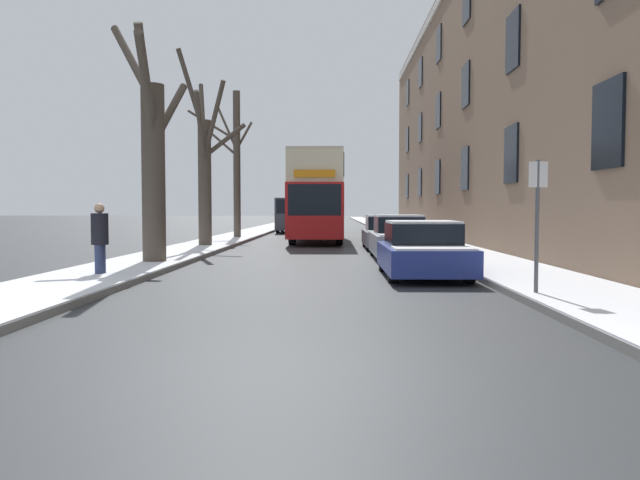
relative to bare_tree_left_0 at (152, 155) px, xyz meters
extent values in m
plane|color=#303335|center=(4.53, -11.35, -3.09)|extent=(320.00, 320.00, 0.00)
cube|color=slate|center=(-0.35, 41.65, -3.03)|extent=(2.39, 130.00, 0.13)
cube|color=white|center=(-0.35, 41.65, -2.95)|extent=(2.37, 130.00, 0.03)
cube|color=slate|center=(9.41, 41.65, -3.03)|extent=(2.39, 130.00, 0.13)
cube|color=white|center=(9.41, 41.65, -2.95)|extent=(2.37, 130.00, 0.03)
cube|color=#7A604C|center=(15.10, 12.79, 3.46)|extent=(9.00, 46.73, 13.10)
cube|color=black|center=(10.57, -4.34, 0.23)|extent=(0.08, 1.40, 1.80)
cube|color=black|center=(10.57, 2.51, 0.23)|extent=(0.08, 1.40, 1.80)
cube|color=black|center=(10.57, 9.37, 0.23)|extent=(0.08, 1.40, 1.80)
cube|color=black|center=(10.57, 16.22, 0.23)|extent=(0.08, 1.40, 1.80)
cube|color=black|center=(10.57, 23.07, 0.23)|extent=(0.08, 1.40, 1.80)
cube|color=black|center=(10.57, 29.93, 0.23)|extent=(0.08, 1.40, 1.80)
cube|color=black|center=(10.57, 2.51, 3.72)|extent=(0.08, 1.40, 1.80)
cube|color=black|center=(10.57, 9.37, 3.72)|extent=(0.08, 1.40, 1.80)
cube|color=black|center=(10.57, 16.22, 3.72)|extent=(0.08, 1.40, 1.80)
cube|color=black|center=(10.57, 23.07, 3.72)|extent=(0.08, 1.40, 1.80)
cube|color=black|center=(10.57, 29.93, 3.72)|extent=(0.08, 1.40, 1.80)
cube|color=black|center=(10.57, 9.37, 7.21)|extent=(0.08, 1.40, 1.80)
cube|color=black|center=(10.57, 16.22, 7.21)|extent=(0.08, 1.40, 1.80)
cube|color=black|center=(10.57, 23.07, 7.21)|extent=(0.08, 1.40, 1.80)
cube|color=black|center=(10.57, 29.93, 7.21)|extent=(0.08, 1.40, 1.80)
cylinder|color=#4C4238|center=(0.02, 0.04, -0.57)|extent=(0.64, 0.64, 5.04)
cylinder|color=#4C4238|center=(0.07, -0.71, 1.73)|extent=(0.33, 1.72, 3.00)
cylinder|color=#4C4238|center=(0.27, 0.83, 1.26)|extent=(0.76, 1.81, 2.02)
cylinder|color=#4C4238|center=(0.25, -1.30, 1.70)|extent=(0.71, 2.83, 2.02)
cylinder|color=#4C4238|center=(-0.78, 0.88, 2.73)|extent=(1.89, 1.97, 2.61)
cylinder|color=#4C4238|center=(-0.20, 8.03, -0.49)|extent=(0.53, 0.53, 5.20)
cylinder|color=#4C4238|center=(0.29, 7.49, 2.05)|extent=(1.23, 1.32, 2.94)
cylinder|color=#4C4238|center=(-0.12, 6.92, 1.59)|extent=(0.37, 2.38, 2.65)
cylinder|color=#4C4238|center=(-0.55, 7.38, 3.08)|extent=(0.95, 1.54, 3.20)
cylinder|color=#4C4238|center=(0.57, 8.32, 1.32)|extent=(1.72, 0.81, 1.48)
cylinder|color=#4C4238|center=(-0.41, 8.71, 2.35)|extent=(0.64, 1.57, 2.96)
cylinder|color=#4C4238|center=(-0.05, 15.55, 0.80)|extent=(0.37, 0.37, 7.78)
cylinder|color=#4C4238|center=(-0.68, 16.25, 2.87)|extent=(1.42, 1.58, 2.61)
cylinder|color=#4C4238|center=(-0.89, 16.07, 2.05)|extent=(1.82, 1.19, 1.53)
cylinder|color=#4C4238|center=(0.33, 15.68, 2.38)|extent=(0.90, 0.42, 1.50)
cylinder|color=#4C4238|center=(-1.36, 15.72, 2.93)|extent=(2.70, 0.48, 1.72)
cube|color=red|center=(4.23, 13.93, -1.55)|extent=(2.47, 10.23, 2.41)
cube|color=beige|center=(4.23, 13.93, 0.34)|extent=(2.42, 10.02, 1.37)
cube|color=beige|center=(4.23, 13.93, 1.09)|extent=(2.42, 10.02, 0.12)
cube|color=black|center=(4.23, 13.93, -1.09)|extent=(2.50, 9.00, 1.25)
cube|color=black|center=(4.23, 13.93, 0.41)|extent=(2.50, 9.00, 1.04)
cube|color=black|center=(4.23, 8.84, -1.09)|extent=(2.22, 0.06, 1.32)
cube|color=orange|center=(4.23, 8.83, 0.00)|extent=(1.73, 0.05, 0.32)
cylinder|color=black|center=(3.16, 10.86, -2.55)|extent=(0.30, 1.09, 1.09)
cylinder|color=black|center=(5.29, 10.86, -2.55)|extent=(0.30, 1.09, 1.09)
cylinder|color=black|center=(3.16, 16.79, -2.55)|extent=(0.30, 1.09, 1.09)
cylinder|color=black|center=(5.29, 16.79, -2.55)|extent=(0.30, 1.09, 1.09)
cube|color=navy|center=(7.12, -2.45, -2.63)|extent=(1.87, 4.14, 0.57)
cube|color=black|center=(7.12, -2.29, -2.09)|extent=(1.61, 2.07, 0.52)
cube|color=white|center=(7.12, -2.29, -1.79)|extent=(1.57, 1.96, 0.06)
cube|color=white|center=(7.12, -3.92, -2.32)|extent=(1.69, 1.08, 0.05)
cylinder|color=black|center=(6.30, -3.69, -2.79)|extent=(0.20, 0.61, 0.61)
cylinder|color=black|center=(7.95, -3.69, -2.79)|extent=(0.20, 0.61, 0.61)
cylinder|color=black|center=(6.30, -1.21, -2.79)|extent=(0.20, 0.61, 0.61)
cylinder|color=black|center=(7.95, -1.21, -2.79)|extent=(0.20, 0.61, 0.61)
cube|color=#9EA3AD|center=(7.12, 2.96, -2.60)|extent=(1.69, 4.24, 0.64)
cube|color=black|center=(7.12, 3.13, -2.01)|extent=(1.45, 2.12, 0.55)
cube|color=white|center=(7.12, 3.13, -1.70)|extent=(1.42, 2.01, 0.06)
cube|color=white|center=(7.12, 1.46, -2.26)|extent=(1.52, 1.11, 0.05)
cylinder|color=black|center=(6.39, 1.69, -2.75)|extent=(0.20, 0.68, 0.68)
cylinder|color=black|center=(7.86, 1.69, -2.75)|extent=(0.20, 0.68, 0.68)
cylinder|color=black|center=(6.39, 4.23, -2.75)|extent=(0.20, 0.68, 0.68)
cylinder|color=black|center=(7.86, 4.23, -2.75)|extent=(0.20, 0.68, 0.68)
cube|color=slate|center=(7.12, 8.15, -2.64)|extent=(1.72, 4.34, 0.56)
cube|color=black|center=(7.12, 8.32, -2.07)|extent=(1.48, 2.17, 0.57)
cube|color=white|center=(7.12, 8.32, -1.76)|extent=(1.45, 2.06, 0.07)
cube|color=white|center=(7.12, 6.61, -2.33)|extent=(1.55, 1.13, 0.05)
cylinder|color=black|center=(6.37, 6.85, -2.78)|extent=(0.20, 0.63, 0.63)
cylinder|color=black|center=(7.87, 6.85, -2.78)|extent=(0.20, 0.63, 0.63)
cylinder|color=black|center=(6.37, 9.45, -2.78)|extent=(0.20, 0.63, 0.63)
cylinder|color=black|center=(7.87, 9.45, -2.78)|extent=(0.20, 0.63, 0.63)
cube|color=#333842|center=(2.15, 26.53, -1.79)|extent=(2.00, 5.73, 2.16)
cube|color=black|center=(2.15, 23.69, -1.29)|extent=(1.76, 0.06, 0.95)
cylinder|color=black|center=(1.27, 24.70, -2.75)|extent=(0.22, 0.68, 0.68)
cylinder|color=black|center=(3.03, 24.70, -2.75)|extent=(0.22, 0.68, 0.68)
cylinder|color=black|center=(1.27, 28.37, -2.75)|extent=(0.22, 0.68, 0.68)
cylinder|color=black|center=(3.03, 28.37, -2.75)|extent=(0.22, 0.68, 0.68)
cylinder|color=navy|center=(-0.23, -3.25, -2.69)|extent=(0.18, 0.18, 0.81)
cylinder|color=navy|center=(-0.23, -3.42, -2.69)|extent=(0.18, 0.18, 0.81)
cylinder|color=black|center=(-0.23, -3.33, -1.93)|extent=(0.38, 0.38, 0.70)
sphere|color=tan|center=(-0.23, -3.33, -1.47)|extent=(0.22, 0.22, 0.22)
cylinder|color=#4C4F54|center=(8.51, -6.40, -1.87)|extent=(0.07, 0.07, 2.44)
cube|color=silver|center=(8.51, -6.42, -0.90)|extent=(0.32, 0.02, 0.44)
camera|label=1|loc=(5.00, -17.18, -1.50)|focal=35.00mm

